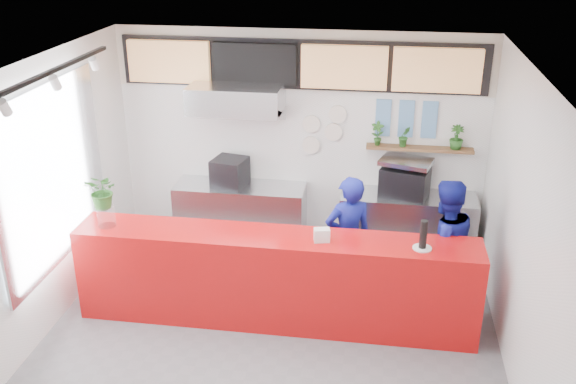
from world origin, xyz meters
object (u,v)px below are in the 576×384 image
Objects in this scene: espresso_machine at (405,182)px; staff_center at (348,239)px; service_counter at (275,279)px; pepper_mill at (423,234)px; staff_right at (442,247)px; panini_oven at (230,172)px.

staff_center is at bearing -104.61° from espresso_machine.
espresso_machine is 0.38× the size of staff_center.
service_counter is 14.42× the size of pepper_mill.
staff_right reaches higher than service_counter.
panini_oven is 0.27× the size of staff_center.
panini_oven is at bearing -165.08° from espresso_machine.
espresso_machine is 1.95× the size of pepper_mill.
espresso_machine is 1.37m from staff_right.
panini_oven is at bearing -49.74° from staff_right.
staff_center is (-0.66, -1.17, -0.30)m from espresso_machine.
pepper_mill is at bearing -70.46° from espresso_machine.
service_counter is 2.83× the size of staff_center.
pepper_mill reaches higher than espresso_machine.
panini_oven is 2.09m from staff_center.
staff_center is (1.70, -1.17, -0.30)m from panini_oven.
service_counter is at bearing 15.06° from staff_center.
panini_oven is 0.71× the size of espresso_machine.
service_counter is at bearing -9.42° from staff_right.
service_counter is 1.74m from pepper_mill.
espresso_machine is at bearing 11.74° from panini_oven.
staff_right is (1.86, 0.53, 0.28)m from service_counter.
espresso_machine is 0.37× the size of staff_right.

